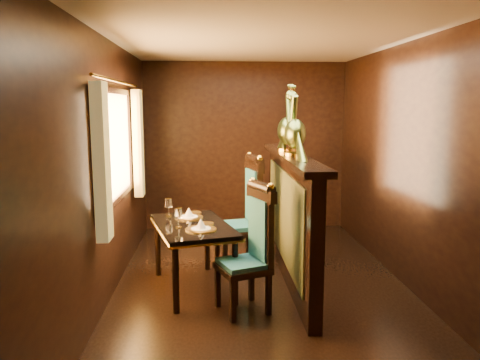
{
  "coord_description": "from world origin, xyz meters",
  "views": [
    {
      "loc": [
        -0.51,
        -4.52,
        1.86
      ],
      "look_at": [
        -0.2,
        0.41,
        1.07
      ],
      "focal_mm": 35.0,
      "sensor_mm": 36.0,
      "label": 1
    }
  ],
  "objects": [
    {
      "name": "chair_left",
      "position": [
        -0.13,
        -0.44,
        0.62
      ],
      "size": [
        0.56,
        0.57,
        1.2
      ],
      "rotation": [
        0.0,
        0.0,
        0.37
      ],
      "color": "black",
      "rests_on": "ground"
    },
    {
      "name": "chair_right",
      "position": [
        -0.1,
        0.71,
        0.69
      ],
      "size": [
        0.57,
        0.59,
        1.33
      ],
      "rotation": [
        0.0,
        0.0,
        0.22
      ],
      "color": "black",
      "rests_on": "ground"
    },
    {
      "name": "room_shell",
      "position": [
        -0.09,
        0.02,
        1.58
      ],
      "size": [
        3.04,
        5.04,
        2.52
      ],
      "color": "black",
      "rests_on": "ground"
    },
    {
      "name": "dining_table",
      "position": [
        -0.71,
        0.08,
        0.61
      ],
      "size": [
        0.98,
        1.3,
        0.88
      ],
      "rotation": [
        0.0,
        0.0,
        0.27
      ],
      "color": "black",
      "rests_on": "ground"
    },
    {
      "name": "peacock_left",
      "position": [
        0.33,
        0.09,
        1.71
      ],
      "size": [
        0.22,
        0.59,
        0.7
      ],
      "primitive_type": null,
      "color": "#1C5533",
      "rests_on": "partition"
    },
    {
      "name": "peacock_right",
      "position": [
        0.33,
        0.57,
        1.72
      ],
      "size": [
        0.23,
        0.6,
        0.72
      ],
      "primitive_type": null,
      "color": "#1C5533",
      "rests_on": "partition"
    },
    {
      "name": "ground",
      "position": [
        0.0,
        0.0,
        0.0
      ],
      "size": [
        5.0,
        5.0,
        0.0
      ],
      "primitive_type": "plane",
      "color": "black",
      "rests_on": "ground"
    },
    {
      "name": "partition",
      "position": [
        0.32,
        0.3,
        0.71
      ],
      "size": [
        0.26,
        2.7,
        1.36
      ],
      "color": "black",
      "rests_on": "ground"
    }
  ]
}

